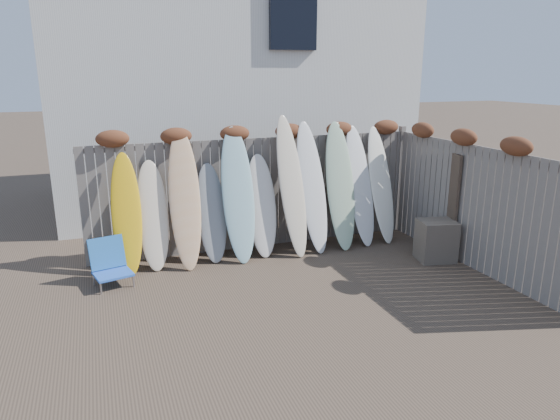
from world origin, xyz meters
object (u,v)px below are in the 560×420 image
object	(u,v)px
wooden_crate	(436,241)
lattice_panel	(442,200)
surfboard_0	(127,214)
beach_chair	(110,263)

from	to	relation	value
wooden_crate	lattice_panel	size ratio (longest dim) A/B	0.39
lattice_panel	surfboard_0	bearing A→B (deg)	-174.21
beach_chair	surfboard_0	world-z (taller)	surfboard_0
wooden_crate	surfboard_0	xyz separation A→B (m)	(-4.94, 1.33, 0.60)
beach_chair	lattice_panel	distance (m)	5.75
beach_chair	lattice_panel	size ratio (longest dim) A/B	0.39
surfboard_0	wooden_crate	bearing A→B (deg)	-11.05
lattice_panel	surfboard_0	world-z (taller)	surfboard_0
wooden_crate	surfboard_0	distance (m)	5.15
beach_chair	surfboard_0	xyz separation A→B (m)	(0.32, 0.43, 0.63)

